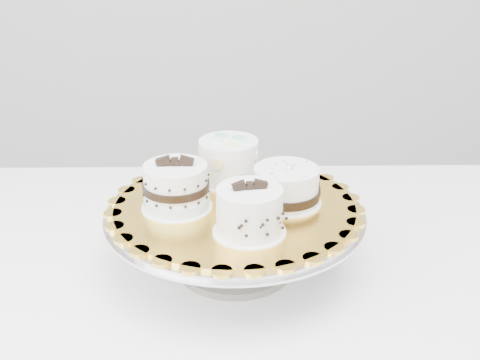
{
  "coord_description": "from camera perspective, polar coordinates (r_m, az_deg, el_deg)",
  "views": [
    {
      "loc": [
        -0.21,
        -0.74,
        1.29
      ],
      "look_at": [
        -0.08,
        0.12,
        0.9
      ],
      "focal_mm": 45.0,
      "sensor_mm": 36.0,
      "label": 1
    }
  ],
  "objects": [
    {
      "name": "table",
      "position": [
        1.05,
        2.12,
        -11.38
      ],
      "size": [
        1.37,
        1.0,
        0.75
      ],
      "rotation": [
        0.0,
        0.0,
        -0.13
      ],
      "color": "white",
      "rests_on": "floor"
    },
    {
      "name": "cake_stand",
      "position": [
        0.97,
        -0.49,
        -4.48
      ],
      "size": [
        0.41,
        0.41,
        0.11
      ],
      "color": "gray",
      "rests_on": "table"
    },
    {
      "name": "cake_board",
      "position": [
        0.95,
        -0.49,
        -2.48
      ],
      "size": [
        0.5,
        0.5,
        0.01
      ],
      "primitive_type": "cylinder",
      "rotation": [
        0.0,
        0.0,
        0.39
      ],
      "color": "yellow",
      "rests_on": "cake_stand"
    },
    {
      "name": "cake_swirl",
      "position": [
        0.85,
        0.9,
        -3.06
      ],
      "size": [
        0.11,
        0.11,
        0.08
      ],
      "rotation": [
        0.0,
        0.0,
        0.04
      ],
      "color": "white",
      "rests_on": "cake_board"
    },
    {
      "name": "cake_banded",
      "position": [
        0.93,
        -6.08,
        -0.8
      ],
      "size": [
        0.11,
        0.11,
        0.09
      ],
      "rotation": [
        0.0,
        0.0,
        -0.12
      ],
      "color": "white",
      "rests_on": "cake_board"
    },
    {
      "name": "cake_dots",
      "position": [
        1.02,
        -1.08,
        1.86
      ],
      "size": [
        0.12,
        0.12,
        0.08
      ],
      "rotation": [
        0.0,
        0.0,
        0.06
      ],
      "color": "white",
      "rests_on": "cake_board"
    },
    {
      "name": "cake_ribbon",
      "position": [
        0.95,
        4.44,
        -0.62
      ],
      "size": [
        0.12,
        0.12,
        0.06
      ],
      "rotation": [
        0.0,
        0.0,
        -0.2
      ],
      "color": "white",
      "rests_on": "cake_board"
    }
  ]
}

